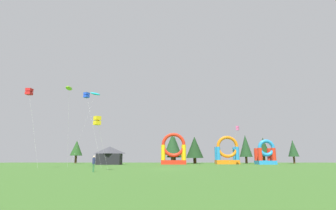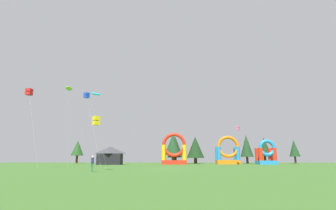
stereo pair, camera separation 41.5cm
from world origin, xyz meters
name	(u,v)px [view 1 (the left image)]	position (x,y,z in m)	size (l,w,h in m)	color
ground_plane	(167,169)	(0.00, 0.00, 0.00)	(120.00, 120.00, 0.00)	#3D6B28
kite_red_box	(29,92)	(-21.32, 0.37, 11.59)	(3.15, 0.90, 12.11)	red
kite_pink_box	(237,128)	(16.64, 24.02, 8.63)	(2.54, 1.85, 9.17)	#EA599E
kite_yellow_box	(97,121)	(-8.91, -5.40, 6.24)	(1.87, 1.95, 6.80)	yellow
kite_cyan_parafoil	(95,94)	(-18.06, 23.67, 17.14)	(5.24, 3.69, 17.66)	#19B7CC
kite_lime_parafoil	(69,88)	(-16.86, 4.44, 13.23)	(0.99, 3.31, 13.64)	#8CD826
kite_blue_box	(87,95)	(-15.31, 9.05, 13.17)	(4.75, 3.16, 13.67)	blue
person_left_edge	(94,162)	(-8.28, -8.01, 1.08)	(0.44, 0.44, 1.83)	#33723F
inflatable_blue_arch	(174,153)	(1.31, 29.54, 2.97)	(6.35, 3.79, 7.98)	red
inflatable_orange_dome	(266,155)	(24.71, 28.95, 2.33)	(4.50, 3.95, 6.24)	#268CD8
inflatable_red_slide	(227,154)	(15.62, 31.96, 2.70)	(6.00, 3.70, 7.42)	orange
festival_tent	(110,156)	(-14.63, 27.10, 2.21)	(5.79, 3.79, 4.43)	black
tree_row_0	(77,148)	(-29.14, 44.22, 4.68)	(3.80, 3.80, 7.08)	#4C331E
tree_row_1	(172,144)	(1.09, 41.10, 5.70)	(5.00, 5.00, 8.94)	#4C331E
tree_row_2	(174,147)	(1.78, 44.58, 5.15)	(5.02, 5.02, 8.58)	#4C331E
tree_row_3	(195,147)	(7.77, 40.16, 4.77)	(5.17, 5.17, 7.97)	#4C331E
tree_row_4	(246,146)	(23.64, 42.29, 5.25)	(3.83, 3.83, 8.62)	#4C331E
tree_row_5	(263,147)	(28.33, 40.28, 4.90)	(3.90, 3.90, 7.69)	#4C331E
tree_row_6	(293,148)	(37.28, 40.49, 4.46)	(3.02, 3.02, 6.96)	#4C331E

